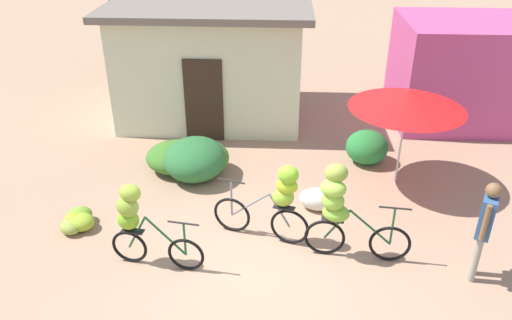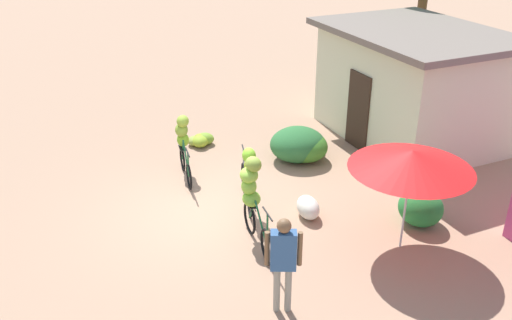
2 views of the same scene
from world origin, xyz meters
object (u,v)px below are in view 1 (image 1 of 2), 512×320
(banana_pile_on_ground, at_px, (77,221))
(bicycle_center_loaded, at_px, (341,207))
(building_low, at_px, (212,59))
(bicycle_near_pile, at_px, (276,198))
(person_vendor, at_px, (485,222))
(produce_sack, at_px, (318,199))
(market_umbrella, at_px, (408,100))
(shop_pink, at_px, (461,71))
(bicycle_leftmost, at_px, (137,220))

(banana_pile_on_ground, bearing_deg, bicycle_center_loaded, -6.60)
(building_low, xyz_separation_m, bicycle_near_pile, (1.77, -5.48, -0.65))
(bicycle_center_loaded, distance_m, person_vendor, 2.12)
(banana_pile_on_ground, bearing_deg, person_vendor, -8.03)
(bicycle_center_loaded, bearing_deg, bicycle_near_pile, 159.70)
(person_vendor, bearing_deg, banana_pile_on_ground, 171.97)
(bicycle_near_pile, xyz_separation_m, produce_sack, (0.77, 0.99, -0.63))
(bicycle_near_pile, distance_m, produce_sack, 1.40)
(building_low, bearing_deg, produce_sack, -60.50)
(building_low, bearing_deg, person_vendor, -52.13)
(market_umbrella, bearing_deg, banana_pile_on_ground, -162.30)
(market_umbrella, relative_size, produce_sack, 3.19)
(bicycle_near_pile, height_order, bicycle_center_loaded, bicycle_center_loaded)
(building_low, height_order, produce_sack, building_low)
(market_umbrella, distance_m, produce_sack, 2.56)
(produce_sack, bearing_deg, shop_pink, 50.04)
(bicycle_near_pile, bearing_deg, bicycle_center_loaded, -20.30)
(shop_pink, bearing_deg, bicycle_leftmost, -137.11)
(bicycle_center_loaded, height_order, banana_pile_on_ground, bicycle_center_loaded)
(bicycle_near_pile, bearing_deg, produce_sack, 52.03)
(shop_pink, relative_size, bicycle_center_loaded, 1.87)
(building_low, height_order, bicycle_near_pile, building_low)
(produce_sack, bearing_deg, building_low, 119.50)
(market_umbrella, relative_size, bicycle_near_pile, 1.33)
(building_low, bearing_deg, bicycle_near_pile, -72.08)
(shop_pink, xyz_separation_m, banana_pile_on_ground, (-8.12, -5.37, -1.14))
(banana_pile_on_ground, distance_m, person_vendor, 6.78)
(shop_pink, xyz_separation_m, bicycle_center_loaded, (-3.55, -5.90, -0.32))
(bicycle_leftmost, bearing_deg, bicycle_center_loaded, 6.29)
(market_umbrella, xyz_separation_m, bicycle_near_pile, (-2.44, -2.06, -0.99))
(building_low, relative_size, banana_pile_on_ground, 5.69)
(shop_pink, height_order, bicycle_leftmost, shop_pink)
(building_low, relative_size, person_vendor, 2.89)
(bicycle_center_loaded, bearing_deg, produce_sack, 100.27)
(produce_sack, bearing_deg, banana_pile_on_ground, -169.08)
(shop_pink, bearing_deg, building_low, -179.61)
(market_umbrella, distance_m, bicycle_near_pile, 3.34)
(bicycle_near_pile, relative_size, bicycle_center_loaded, 0.98)
(bicycle_near_pile, distance_m, banana_pile_on_ground, 3.63)
(person_vendor, bearing_deg, bicycle_near_pile, 165.77)
(shop_pink, relative_size, bicycle_near_pile, 1.91)
(banana_pile_on_ground, xyz_separation_m, produce_sack, (4.32, 0.83, 0.07))
(market_umbrella, distance_m, person_vendor, 3.03)
(bicycle_near_pile, relative_size, banana_pile_on_ground, 1.92)
(shop_pink, relative_size, produce_sack, 4.57)
(banana_pile_on_ground, bearing_deg, market_umbrella, 17.70)
(bicycle_center_loaded, bearing_deg, market_umbrella, 59.80)
(banana_pile_on_ground, bearing_deg, shop_pink, 33.46)
(person_vendor, bearing_deg, produce_sack, 142.74)
(building_low, xyz_separation_m, market_umbrella, (4.21, -3.41, 0.34))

